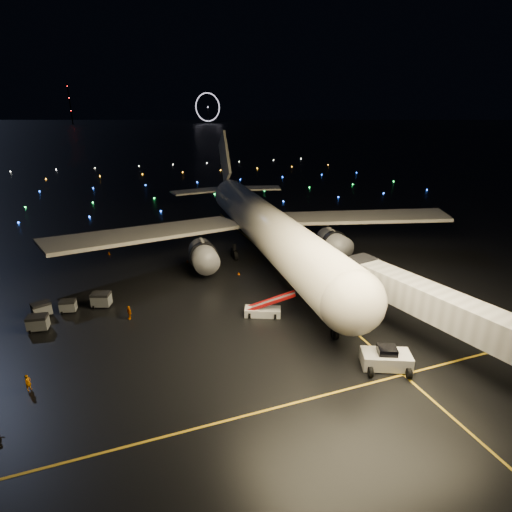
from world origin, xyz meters
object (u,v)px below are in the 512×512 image
Objects in this scene: belt_loader at (263,304)px; crew_c at (129,312)px; baggage_cart_3 at (42,309)px; crew_a at (28,383)px; baggage_cart_2 at (38,323)px; pushback_tug at (386,357)px; baggage_cart_1 at (68,306)px; airliner at (259,198)px; baggage_cart_0 at (101,300)px.

belt_loader reaches higher than crew_c.
crew_c is at bearing -46.05° from baggage_cart_3.
baggage_cart_2 is (-0.60, 11.04, 0.11)m from crew_a.
pushback_tug is 2.18× the size of baggage_cart_2.
belt_loader is 25.27m from baggage_cart_2.
crew_c is (-22.40, 18.09, -0.25)m from pushback_tug.
airliner is at bearing 32.13° from baggage_cart_1.
pushback_tug is at bearing -28.42° from baggage_cart_1.
baggage_cart_2 is at bearing -168.67° from belt_loader.
baggage_cart_2 reaches higher than baggage_cart_3.
baggage_cart_0 reaches higher than crew_c.
belt_loader is 20.20m from baggage_cart_0.
crew_a is (-31.46, 7.86, -0.30)m from pushback_tug.
baggage_cart_0 is 1.09× the size of baggage_cart_3.
crew_c is (9.07, 10.23, 0.05)m from crew_a.
baggage_cart_3 is (-32.13, 22.41, -0.23)m from pushback_tug.
airliner is 36.85m from baggage_cart_2.
crew_c reaches higher than crew_a.
baggage_cart_1 is 2.88m from baggage_cart_3.
crew_a is 0.87× the size of baggage_cart_1.
airliner reaches higher than baggage_cart_0.
baggage_cart_0 is at bearing 177.04° from belt_loader.
pushback_tug is 0.73× the size of belt_loader.
crew_a is at bearing -143.14° from belt_loader.
crew_c is 0.83× the size of baggage_cart_3.
crew_a is 0.71× the size of baggage_cart_0.
crew_a is at bearing -135.41° from airliner.
baggage_cart_3 is at bearing -159.27° from baggage_cart_0.
baggage_cart_0 reaches higher than baggage_cart_1.
crew_c is at bearing -36.25° from baggage_cart_0.
crew_a is (-31.47, -27.05, -8.67)m from airliner.
baggage_cart_1 is at bearing -159.08° from baggage_cart_0.
baggage_cart_1 is at bearing -146.53° from crew_c.
belt_loader is (-7.38, 13.52, 0.43)m from pushback_tug.
baggage_cart_3 reaches higher than baggage_cart_1.
baggage_cart_3 is (-0.07, 3.51, -0.03)m from baggage_cart_2.
pushback_tug is at bearing -22.07° from baggage_cart_0.
crew_a is 0.77× the size of baggage_cart_3.
crew_a is 13.67m from crew_c.
airliner is 10.68× the size of belt_loader.
belt_loader is (-7.39, -21.38, -7.93)m from airliner.
belt_loader is 3.76× the size of crew_c.
pushback_tug is 15.41m from belt_loader.
baggage_cart_1 is (-29.25, 22.46, -0.32)m from pushback_tug.
airliner is at bearing 34.51° from baggage_cart_2.
crew_c is at bearing -4.21° from crew_a.
baggage_cart_2 is at bearing -111.05° from baggage_cart_3.
baggage_cart_2 is (-6.63, -3.66, -0.04)m from baggage_cart_0.
airliner reaches higher than crew_c.
baggage_cart_2 is 3.51m from baggage_cart_3.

